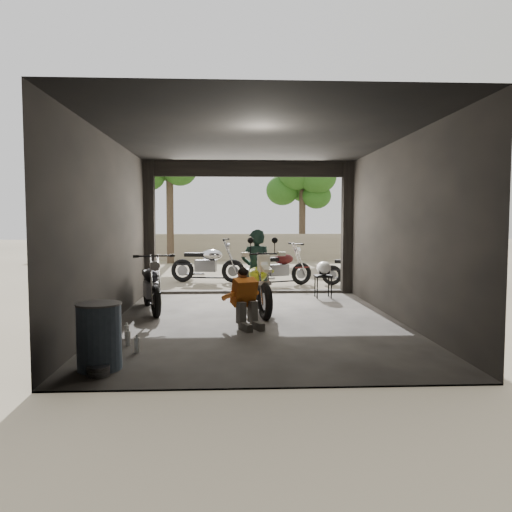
{
  "coord_description": "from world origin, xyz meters",
  "views": [
    {
      "loc": [
        -0.44,
        -8.63,
        1.77
      ],
      "look_at": [
        0.02,
        0.6,
        1.13
      ],
      "focal_mm": 35.0,
      "sensor_mm": 36.0,
      "label": 1
    }
  ],
  "objects": [
    {
      "name": "mechanic",
      "position": [
        -0.18,
        -0.57,
        0.49
      ],
      "size": [
        0.73,
        0.82,
        0.97
      ],
      "primitive_type": null,
      "rotation": [
        0.0,
        0.0,
        0.42
      ],
      "color": "orange",
      "rests_on": "ground"
    },
    {
      "name": "tree_right",
      "position": [
        2.8,
        14.0,
        3.56
      ],
      "size": [
        2.2,
        2.2,
        5.0
      ],
      "color": "#382B1E",
      "rests_on": "ground"
    },
    {
      "name": "tree_left",
      "position": [
        -3.0,
        12.5,
        3.99
      ],
      "size": [
        2.2,
        2.2,
        5.6
      ],
      "color": "#382B1E",
      "rests_on": "ground"
    },
    {
      "name": "left_bike",
      "position": [
        -2.0,
        1.12,
        0.58
      ],
      "size": [
        1.15,
        1.83,
        1.15
      ],
      "primitive_type": null,
      "rotation": [
        0.0,
        0.0,
        0.28
      ],
      "color": "black",
      "rests_on": "ground"
    },
    {
      "name": "sign_post",
      "position": [
        3.4,
        3.03,
        1.45
      ],
      "size": [
        0.73,
        0.08,
        2.18
      ],
      "rotation": [
        0.0,
        0.0,
        0.21
      ],
      "color": "black",
      "rests_on": "ground"
    },
    {
      "name": "boundary_wall",
      "position": [
        0.0,
        14.0,
        0.6
      ],
      "size": [
        18.0,
        0.3,
        1.2
      ],
      "primitive_type": "cube",
      "color": "gray",
      "rests_on": "ground"
    },
    {
      "name": "outside_bike_a",
      "position": [
        -1.12,
        5.78,
        0.64
      ],
      "size": [
        1.99,
        1.08,
        1.28
      ],
      "primitive_type": null,
      "rotation": [
        0.0,
        0.0,
        1.4
      ],
      "color": "black",
      "rests_on": "ground"
    },
    {
      "name": "main_bike",
      "position": [
        0.04,
        0.83,
        0.61
      ],
      "size": [
        1.08,
        1.95,
        1.23
      ],
      "primitive_type": null,
      "rotation": [
        0.0,
        0.0,
        0.19
      ],
      "color": "white",
      "rests_on": "ground"
    },
    {
      "name": "stool",
      "position": [
        1.67,
        2.65,
        0.46
      ],
      "size": [
        0.39,
        0.39,
        0.53
      ],
      "rotation": [
        0.0,
        0.0,
        -0.04
      ],
      "color": "black",
      "rests_on": "ground"
    },
    {
      "name": "outside_bike_c",
      "position": [
        2.96,
        4.88,
        0.52
      ],
      "size": [
        1.65,
        0.94,
        1.05
      ],
      "primitive_type": null,
      "rotation": [
        0.0,
        0.0,
        1.37
      ],
      "color": "black",
      "rests_on": "ground"
    },
    {
      "name": "rider",
      "position": [
        0.05,
        1.06,
        0.81
      ],
      "size": [
        0.63,
        0.46,
        1.61
      ],
      "primitive_type": "imported",
      "rotation": [
        0.0,
        0.0,
        3.27
      ],
      "color": "black",
      "rests_on": "ground"
    },
    {
      "name": "garage",
      "position": [
        0.0,
        0.55,
        1.28
      ],
      "size": [
        7.0,
        7.13,
        3.2
      ],
      "color": "#2D2B28",
      "rests_on": "ground"
    },
    {
      "name": "oil_drum",
      "position": [
        -2.0,
        -2.74,
        0.4
      ],
      "size": [
        0.52,
        0.52,
        0.8
      ],
      "primitive_type": "cylinder",
      "rotation": [
        0.0,
        0.0,
        0.01
      ],
      "color": "#465C76",
      "rests_on": "ground"
    },
    {
      "name": "ground",
      "position": [
        0.0,
        0.0,
        0.0
      ],
      "size": [
        80.0,
        80.0,
        0.0
      ],
      "primitive_type": "plane",
      "color": "#7A6D56",
      "rests_on": "ground"
    },
    {
      "name": "helmet",
      "position": [
        1.68,
        2.66,
        0.69
      ],
      "size": [
        0.42,
        0.43,
        0.32
      ],
      "primitive_type": "ellipsoid",
      "rotation": [
        0.0,
        0.0,
        0.3
      ],
      "color": "white",
      "rests_on": "stool"
    },
    {
      "name": "outside_bike_b",
      "position": [
        0.88,
        4.83,
        0.59
      ],
      "size": [
        1.88,
        1.34,
        1.17
      ],
      "primitive_type": null,
      "rotation": [
        0.0,
        0.0,
        1.98
      ],
      "color": "#471111",
      "rests_on": "ground"
    }
  ]
}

